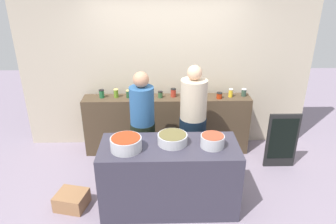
{
  "coord_description": "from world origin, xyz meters",
  "views": [
    {
      "loc": [
        -0.1,
        -3.59,
        2.82
      ],
      "look_at": [
        0.0,
        0.35,
        1.05
      ],
      "focal_mm": 33.52,
      "sensor_mm": 36.0,
      "label": 1
    }
  ],
  "objects_px": {
    "preserve_jar_7": "(192,92)",
    "cook_with_tongs": "(143,132)",
    "preserve_jar_2": "(128,94)",
    "preserve_jar_11": "(244,92)",
    "preserve_jar_1": "(116,93)",
    "cooking_pot_left": "(126,144)",
    "preserve_jar_8": "(201,93)",
    "cooking_pot_right": "(212,141)",
    "preserve_jar_0": "(102,94)",
    "bread_crate": "(72,200)",
    "preserve_jar_10": "(231,93)",
    "preserve_jar_9": "(219,95)",
    "preserve_jar_6": "(186,93)",
    "preserve_jar_3": "(147,93)",
    "chalkboard_sign": "(282,141)",
    "preserve_jar_5": "(173,93)",
    "cook_in_cap": "(193,128)",
    "preserve_jar_4": "(160,94)",
    "cooking_pot_center": "(172,139)"
  },
  "relations": [
    {
      "from": "preserve_jar_5",
      "to": "cook_in_cap",
      "type": "height_order",
      "value": "cook_in_cap"
    },
    {
      "from": "cook_in_cap",
      "to": "preserve_jar_2",
      "type": "bearing_deg",
      "value": 145.14
    },
    {
      "from": "cook_with_tongs",
      "to": "chalkboard_sign",
      "type": "relative_size",
      "value": 1.8
    },
    {
      "from": "preserve_jar_4",
      "to": "preserve_jar_7",
      "type": "distance_m",
      "value": 0.52
    },
    {
      "from": "preserve_jar_9",
      "to": "preserve_jar_10",
      "type": "xyz_separation_m",
      "value": [
        0.19,
        0.06,
        0.02
      ]
    },
    {
      "from": "preserve_jar_3",
      "to": "cooking_pot_left",
      "type": "relative_size",
      "value": 0.34
    },
    {
      "from": "bread_crate",
      "to": "preserve_jar_4",
      "type": "bearing_deg",
      "value": 50.18
    },
    {
      "from": "preserve_jar_1",
      "to": "cooking_pot_left",
      "type": "xyz_separation_m",
      "value": [
        0.3,
        -1.5,
        -0.07
      ]
    },
    {
      "from": "preserve_jar_10",
      "to": "preserve_jar_9",
      "type": "bearing_deg",
      "value": -163.52
    },
    {
      "from": "preserve_jar_0",
      "to": "preserve_jar_6",
      "type": "distance_m",
      "value": 1.35
    },
    {
      "from": "cook_in_cap",
      "to": "chalkboard_sign",
      "type": "xyz_separation_m",
      "value": [
        1.39,
        0.13,
        -0.31
      ]
    },
    {
      "from": "preserve_jar_6",
      "to": "cooking_pot_center",
      "type": "height_order",
      "value": "preserve_jar_6"
    },
    {
      "from": "cook_with_tongs",
      "to": "preserve_jar_8",
      "type": "bearing_deg",
      "value": 39.41
    },
    {
      "from": "cook_in_cap",
      "to": "preserve_jar_10",
      "type": "bearing_deg",
      "value": 44.93
    },
    {
      "from": "preserve_jar_3",
      "to": "chalkboard_sign",
      "type": "relative_size",
      "value": 0.14
    },
    {
      "from": "preserve_jar_9",
      "to": "preserve_jar_8",
      "type": "bearing_deg",
      "value": 162.85
    },
    {
      "from": "preserve_jar_7",
      "to": "cook_with_tongs",
      "type": "bearing_deg",
      "value": -135.68
    },
    {
      "from": "preserve_jar_8",
      "to": "cooking_pot_center",
      "type": "bearing_deg",
      "value": -110.58
    },
    {
      "from": "cooking_pot_left",
      "to": "cooking_pot_right",
      "type": "bearing_deg",
      "value": 2.72
    },
    {
      "from": "preserve_jar_10",
      "to": "cooking_pot_left",
      "type": "bearing_deg",
      "value": -136.33
    },
    {
      "from": "preserve_jar_1",
      "to": "preserve_jar_5",
      "type": "height_order",
      "value": "preserve_jar_1"
    },
    {
      "from": "preserve_jar_11",
      "to": "preserve_jar_7",
      "type": "bearing_deg",
      "value": -179.58
    },
    {
      "from": "preserve_jar_9",
      "to": "cooking_pot_center",
      "type": "relative_size",
      "value": 0.27
    },
    {
      "from": "preserve_jar_7",
      "to": "cook_in_cap",
      "type": "distance_m",
      "value": 0.76
    },
    {
      "from": "preserve_jar_4",
      "to": "cooking_pot_center",
      "type": "bearing_deg",
      "value": -83.87
    },
    {
      "from": "preserve_jar_3",
      "to": "cook_in_cap",
      "type": "bearing_deg",
      "value": -45.91
    },
    {
      "from": "preserve_jar_8",
      "to": "preserve_jar_3",
      "type": "bearing_deg",
      "value": 179.91
    },
    {
      "from": "cooking_pot_center",
      "to": "preserve_jar_0",
      "type": "bearing_deg",
      "value": 128.51
    },
    {
      "from": "preserve_jar_3",
      "to": "preserve_jar_10",
      "type": "relative_size",
      "value": 0.92
    },
    {
      "from": "preserve_jar_2",
      "to": "preserve_jar_3",
      "type": "height_order",
      "value": "preserve_jar_3"
    },
    {
      "from": "preserve_jar_5",
      "to": "preserve_jar_11",
      "type": "height_order",
      "value": "preserve_jar_5"
    },
    {
      "from": "preserve_jar_7",
      "to": "cooking_pot_center",
      "type": "distance_m",
      "value": 1.42
    },
    {
      "from": "cooking_pot_center",
      "to": "cook_with_tongs",
      "type": "relative_size",
      "value": 0.22
    },
    {
      "from": "cooking_pot_left",
      "to": "preserve_jar_1",
      "type": "bearing_deg",
      "value": 101.39
    },
    {
      "from": "preserve_jar_8",
      "to": "cooking_pot_right",
      "type": "height_order",
      "value": "preserve_jar_8"
    },
    {
      "from": "preserve_jar_11",
      "to": "preserve_jar_4",
      "type": "bearing_deg",
      "value": -178.34
    },
    {
      "from": "cooking_pot_right",
      "to": "preserve_jar_9",
      "type": "bearing_deg",
      "value": 76.87
    },
    {
      "from": "preserve_jar_6",
      "to": "cooking_pot_left",
      "type": "xyz_separation_m",
      "value": [
        -0.82,
        -1.46,
        -0.07
      ]
    },
    {
      "from": "preserve_jar_9",
      "to": "bread_crate",
      "type": "xyz_separation_m",
      "value": [
        -2.1,
        -1.34,
        -0.92
      ]
    },
    {
      "from": "preserve_jar_8",
      "to": "cooking_pot_right",
      "type": "xyz_separation_m",
      "value": [
        -0.04,
        -1.45,
        -0.07
      ]
    },
    {
      "from": "preserve_jar_0",
      "to": "bread_crate",
      "type": "xyz_separation_m",
      "value": [
        -0.23,
        -1.42,
        -0.94
      ]
    },
    {
      "from": "preserve_jar_10",
      "to": "cook_with_tongs",
      "type": "bearing_deg",
      "value": -152.54
    },
    {
      "from": "preserve_jar_2",
      "to": "preserve_jar_4",
      "type": "bearing_deg",
      "value": -1.57
    },
    {
      "from": "preserve_jar_5",
      "to": "cook_with_tongs",
      "type": "relative_size",
      "value": 0.08
    },
    {
      "from": "preserve_jar_2",
      "to": "preserve_jar_11",
      "type": "relative_size",
      "value": 1.01
    },
    {
      "from": "cooking_pot_left",
      "to": "cook_with_tongs",
      "type": "relative_size",
      "value": 0.23
    },
    {
      "from": "preserve_jar_10",
      "to": "cooking_pot_center",
      "type": "xyz_separation_m",
      "value": [
        -0.98,
        -1.34,
        -0.09
      ]
    },
    {
      "from": "preserve_jar_4",
      "to": "preserve_jar_2",
      "type": "bearing_deg",
      "value": 178.43
    },
    {
      "from": "cooking_pot_center",
      "to": "chalkboard_sign",
      "type": "distance_m",
      "value": 1.96
    },
    {
      "from": "preserve_jar_1",
      "to": "preserve_jar_6",
      "type": "height_order",
      "value": "preserve_jar_6"
    }
  ]
}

